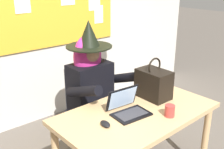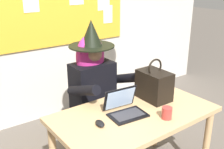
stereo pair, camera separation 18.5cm
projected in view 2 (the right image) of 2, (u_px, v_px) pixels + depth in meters
The scene contains 8 objects.
wall_back_bulletin at pixel (36, 2), 3.18m from camera, with size 5.63×1.86×2.98m.
desk_main at pixel (134, 122), 2.26m from camera, with size 1.34×0.79×0.74m.
chair_at_desk at pixel (91, 104), 2.89m from camera, with size 0.45×0.45×0.91m.
person_costumed at pixel (96, 83), 2.69m from camera, with size 0.60×0.69×1.41m.
laptop at pixel (125, 108), 2.19m from camera, with size 0.31×0.28×0.20m.
computer_mouse at pixel (100, 123), 2.03m from camera, with size 0.06×0.10×0.03m, color black.
handbag at pixel (154, 85), 2.42m from camera, with size 0.20×0.30×0.38m.
coffee_mug at pixel (167, 113), 2.12m from camera, with size 0.08×0.08×0.10m, color #B23833.
Camera 2 is at (-1.17, -1.40, 1.81)m, focal length 43.69 mm.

